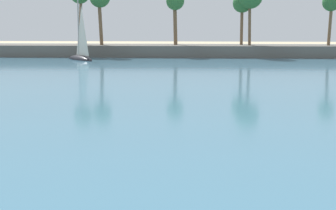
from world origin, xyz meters
TOP-DOWN VIEW (x-y plane):
  - sea at (0.00, 61.58)m, footprint 220.00×110.67m
  - palm_headland at (0.23, 76.93)m, footprint 96.27×6.00m
  - sailboat_mid_bay at (-14.00, 70.05)m, footprint 5.39×6.27m

SIDE VIEW (x-z plane):
  - sea at x=0.00m, z-range 0.00..0.06m
  - sailboat_mid_bay at x=-14.00m, z-range -3.75..5.54m
  - palm_headland at x=0.23m, z-range -3.46..7.48m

